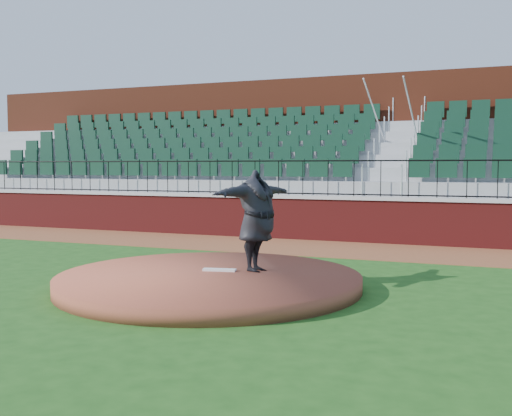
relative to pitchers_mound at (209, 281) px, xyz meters
The scene contains 10 objects.
ground 0.40m from the pitchers_mound, 68.16° to the left, with size 90.00×90.00×0.00m, color #1C4A15.
warning_track 5.75m from the pitchers_mound, 88.61° to the left, with size 34.00×3.20×0.01m, color brown.
field_wall 7.36m from the pitchers_mound, 88.91° to the left, with size 34.00×0.35×1.20m, color maroon.
wall_cap 7.44m from the pitchers_mound, 88.91° to the left, with size 34.00×0.45×0.10m, color #B7B7B7.
wall_railing 7.54m from the pitchers_mound, 88.91° to the left, with size 34.00×0.05×1.00m, color black, non-canonical shape.
seating_stands 10.31m from the pitchers_mound, 89.21° to the left, with size 34.00×5.10×4.60m, color gray, non-canonical shape.
concourse_wall 13.14m from the pitchers_mound, 89.38° to the left, with size 34.00×0.50×5.50m, color maroon.
pitchers_mound is the anchor object (origin of this frame).
pitching_rubber 0.36m from the pitchers_mound, 82.63° to the left, with size 0.60×0.15×0.04m, color white.
pitcher 1.37m from the pitchers_mound, 40.09° to the left, with size 2.26×0.61×1.84m, color black.
Camera 1 is at (4.58, -9.81, 2.15)m, focal length 42.30 mm.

